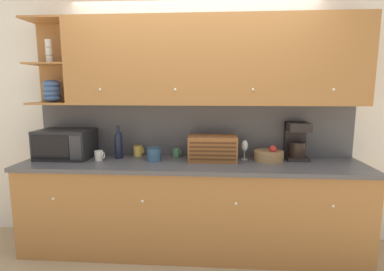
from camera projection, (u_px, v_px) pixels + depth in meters
The scene contains 15 objects.
ground_plane at pixel (193, 233), 3.38m from camera, with size 24.00×24.00×0.00m, color tan.
wall_back at pixel (194, 119), 3.21m from camera, with size 5.71×0.06×2.60m.
counter_unit at pixel (191, 206), 2.99m from camera, with size 3.33×0.67×0.91m.
backsplash_panel at pixel (193, 130), 3.19m from camera, with size 3.31×0.01×0.55m.
upper_cabinets at pixel (209, 62), 2.91m from camera, with size 3.31×0.35×0.84m.
microwave at pixel (66, 144), 3.07m from camera, with size 0.53×0.39×0.30m.
mug at pixel (99, 156), 2.98m from camera, with size 0.09×0.08×0.10m.
wine_bottle at pixel (119, 144), 3.05m from camera, with size 0.08×0.08×0.34m.
mug_patterned_third at pixel (138, 151), 3.19m from camera, with size 0.11×0.10×0.11m.
storage_canister at pixel (154, 154), 2.95m from camera, with size 0.14×0.14×0.14m.
mug_blue_second at pixel (177, 152), 3.15m from camera, with size 0.09×0.08×0.09m.
bread_box at pixel (213, 148), 2.97m from camera, with size 0.48×0.28×0.25m.
wine_glass at pixel (245, 146), 3.01m from camera, with size 0.07×0.07×0.20m.
fruit_basket at pixel (269, 155), 2.98m from camera, with size 0.29×0.29×0.16m.
coffee_maker at pixel (297, 141), 3.02m from camera, with size 0.21×0.23×0.38m.
Camera 1 is at (0.21, -3.16, 1.62)m, focal length 28.00 mm.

